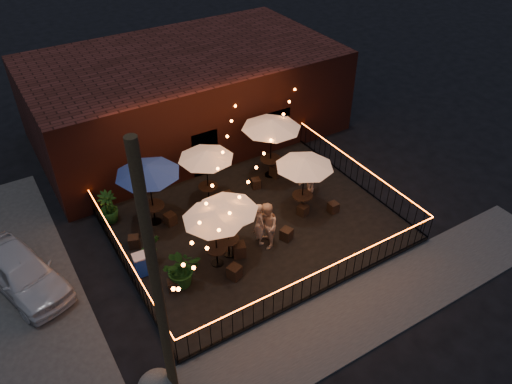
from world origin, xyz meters
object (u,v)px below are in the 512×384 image
Objects in this scene: cafe_table_0 at (214,215)px; cafe_table_4 at (305,163)px; cooler at (143,264)px; cafe_table_1 at (147,171)px; cafe_table_3 at (206,155)px; utility_pole at (157,290)px; cafe_table_5 at (271,125)px; cafe_table_2 at (227,207)px.

cafe_table_4 reaches higher than cafe_table_0.
cooler is at bearing 158.56° from cafe_table_0.
cafe_table_1 is 3.18× the size of cooler.
cafe_table_4 is at bearing -41.08° from cafe_table_3.
utility_pole is 5.06m from cafe_table_0.
cafe_table_5 reaches higher than cooler.
utility_pole is at bearing -137.42° from cafe_table_5.
cafe_table_1 is 0.82× the size of cafe_table_5.
cafe_table_5 is at bearing 42.58° from utility_pole.
cafe_table_5 is at bearing 4.28° from cafe_table_3.
cafe_table_4 is 0.76× the size of cafe_table_5.
cafe_table_2 is 3.28× the size of cooler.
cafe_table_4 is 2.95× the size of cooler.
cafe_table_4 is (5.18, -2.35, -0.17)m from cafe_table_1.
utility_pole reaches higher than cafe_table_3.
utility_pole reaches higher than cafe_table_0.
cafe_table_5 is (5.46, 0.34, 0.09)m from cafe_table_1.
utility_pole reaches higher than cafe_table_1.
cafe_table_5 is (4.47, 3.55, 0.32)m from cafe_table_0.
cafe_table_1 is 1.02× the size of cafe_table_3.
cafe_table_3 is at bearing 38.17° from cooler.
cafe_table_3 is at bearing -175.72° from cafe_table_5.
cafe_table_1 is 3.31m from cooler.
cooler is (-6.79, -2.64, -2.06)m from cafe_table_5.
cafe_table_3 is 3.13× the size of cooler.
cafe_table_4 is at bearing 30.55° from utility_pole.
cafe_table_5 is 7.57m from cooler.
cafe_table_1 is 5.47m from cafe_table_5.
cafe_table_3 is 1.06× the size of cafe_table_4.
cafe_table_2 is at bearing -104.48° from cafe_table_3.
cafe_table_0 is at bearing -16.37° from cooler.
cafe_table_2 is 5.16m from cafe_table_5.
cafe_table_5 reaches higher than cafe_table_4.
cafe_table_2 is 1.11× the size of cafe_table_4.
utility_pole is 8.76m from cafe_table_4.
cafe_table_4 is 2.72m from cafe_table_5.
cooler is (-3.69, -2.41, -1.76)m from cafe_table_3.
cafe_table_0 is 3.36m from cafe_table_1.
cafe_table_5 is (3.90, 3.35, 0.35)m from cafe_table_2.
utility_pole reaches higher than cooler.
cafe_table_2 is 0.84× the size of cafe_table_5.
cafe_table_0 is at bearing -112.58° from cafe_table_3.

